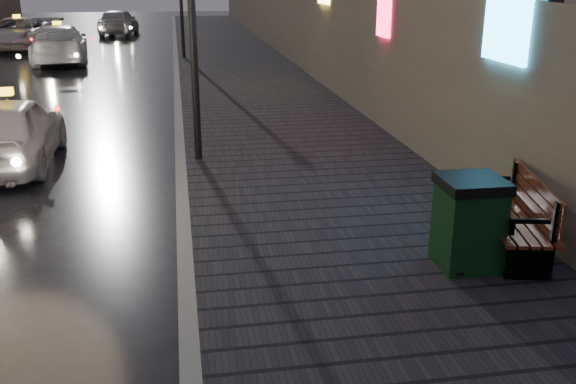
% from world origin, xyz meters
% --- Properties ---
extents(ground, '(120.00, 120.00, 0.00)m').
position_xyz_m(ground, '(0.00, 0.00, 0.00)').
color(ground, black).
rests_on(ground, ground).
extents(sidewalk, '(4.60, 58.00, 0.15)m').
position_xyz_m(sidewalk, '(3.90, 21.00, 0.07)').
color(sidewalk, black).
rests_on(sidewalk, ground).
extents(curb, '(0.20, 58.00, 0.15)m').
position_xyz_m(curb, '(1.50, 21.00, 0.07)').
color(curb, slate).
rests_on(curb, ground).
extents(bench, '(1.06, 2.02, 0.98)m').
position_xyz_m(bench, '(5.69, 0.91, 0.64)').
color(bench, black).
rests_on(bench, sidewalk).
extents(trash_bin, '(0.74, 0.74, 1.12)m').
position_xyz_m(trash_bin, '(4.88, 0.62, 0.72)').
color(trash_bin, black).
rests_on(trash_bin, sidewalk).
extents(taxi_near, '(1.62, 4.03, 1.37)m').
position_xyz_m(taxi_near, '(-1.70, 6.62, 0.69)').
color(taxi_near, silver).
rests_on(taxi_near, ground).
extents(taxi_mid, '(2.76, 5.55, 1.55)m').
position_xyz_m(taxi_mid, '(-3.20, 22.15, 0.77)').
color(taxi_mid, white).
rests_on(taxi_mid, ground).
extents(taxi_far, '(2.76, 5.52, 1.50)m').
position_xyz_m(taxi_far, '(-6.03, 27.98, 0.75)').
color(taxi_far, silver).
rests_on(taxi_far, ground).
extents(car_far, '(2.35, 4.77, 1.56)m').
position_xyz_m(car_far, '(-1.77, 34.67, 0.78)').
color(car_far, '#A9AAB2').
rests_on(car_far, ground).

